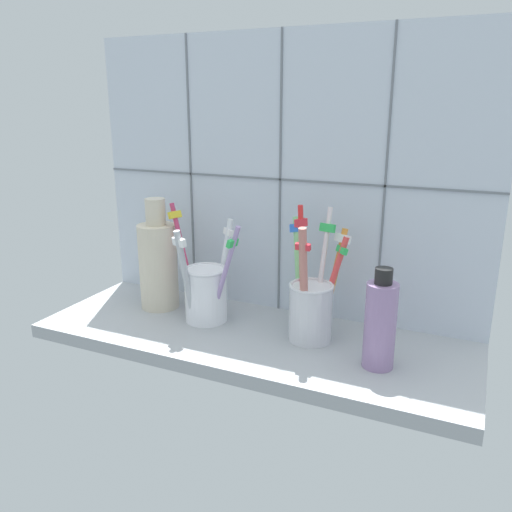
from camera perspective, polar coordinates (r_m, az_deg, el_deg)
counter_slab at (r=77.21cm, az=-0.61°, el=-9.28°), size 64.00×22.00×2.00cm
tile_wall_back at (r=81.43cm, az=2.96°, el=7.95°), size 64.00×2.20×45.00cm
toothbrush_cup_left at (r=80.16cm, az=-5.58°, el=-3.76°), size 14.84×10.78×17.61cm
toothbrush_cup_right at (r=73.73cm, az=6.12°, el=-5.21°), size 9.65×10.64×19.11cm
ceramic_vase at (r=85.69cm, az=-10.74°, el=-0.71°), size 6.25×6.25×18.20cm
soap_bottle at (r=67.45cm, az=13.55°, el=-7.23°), size 4.02×4.02×13.28cm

